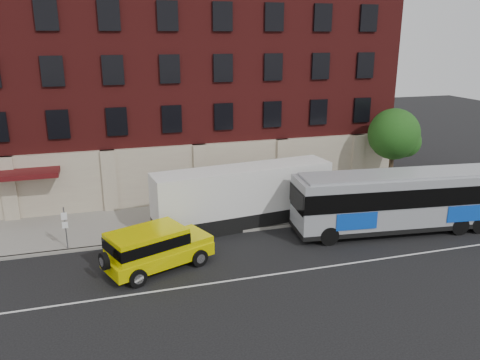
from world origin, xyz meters
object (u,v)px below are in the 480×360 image
object	(u,v)px
sign_pole	(65,226)
street_tree	(394,136)
yellow_suv	(153,247)
city_bus	(404,199)
shipping_container	(244,197)

from	to	relation	value
sign_pole	street_tree	distance (m)	22.49
yellow_suv	street_tree	bearing A→B (deg)	20.84
city_bus	street_tree	bearing A→B (deg)	62.70
sign_pole	shipping_container	size ratio (longest dim) A/B	0.22
city_bus	yellow_suv	size ratio (longest dim) A/B	2.33
sign_pole	street_tree	world-z (taller)	street_tree
street_tree	shipping_container	distance (m)	12.36
yellow_suv	shipping_container	world-z (taller)	shipping_container
sign_pole	shipping_container	world-z (taller)	shipping_container
shipping_container	street_tree	bearing A→B (deg)	11.70
yellow_suv	city_bus	bearing A→B (deg)	3.39
street_tree	city_bus	size ratio (longest dim) A/B	0.47
city_bus	shipping_container	bearing A→B (deg)	158.63
city_bus	sign_pole	bearing A→B (deg)	172.33
yellow_suv	shipping_container	bearing A→B (deg)	35.98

